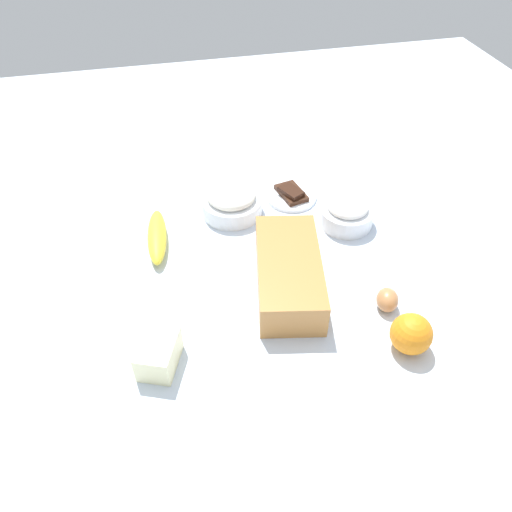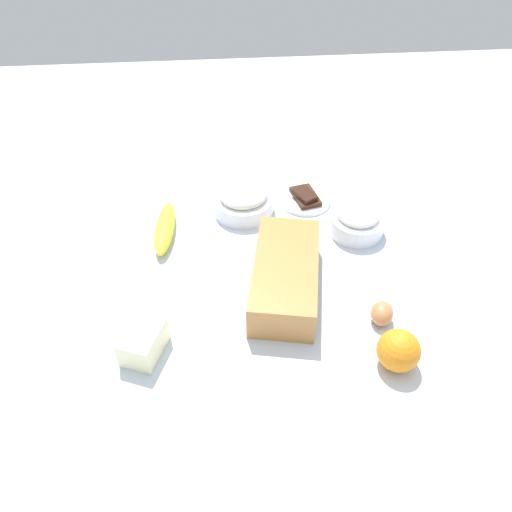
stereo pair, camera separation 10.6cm
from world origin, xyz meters
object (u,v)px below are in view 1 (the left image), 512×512
(sugar_bowl, at_px, (347,213))
(chocolate_plate, at_px, (291,195))
(egg_near_butter, at_px, (387,300))
(orange_fruit, at_px, (411,334))
(loaf_pan, at_px, (289,272))
(banana, at_px, (157,236))
(flour_bowl, at_px, (232,201))
(butter_block, at_px, (159,354))

(sugar_bowl, relative_size, chocolate_plate, 1.00)
(egg_near_butter, relative_size, chocolate_plate, 0.43)
(orange_fruit, xyz_separation_m, chocolate_plate, (-0.51, -0.09, -0.03))
(loaf_pan, relative_size, banana, 1.58)
(orange_fruit, relative_size, chocolate_plate, 0.60)
(loaf_pan, bearing_deg, banana, -116.39)
(banana, height_order, egg_near_butter, egg_near_butter)
(banana, relative_size, egg_near_butter, 3.44)
(sugar_bowl, bearing_deg, banana, -93.69)
(flour_bowl, bearing_deg, butter_block, -27.29)
(banana, xyz_separation_m, chocolate_plate, (-0.10, 0.35, -0.01))
(banana, relative_size, chocolate_plate, 1.46)
(butter_block, height_order, egg_near_butter, butter_block)
(loaf_pan, relative_size, butter_block, 3.33)
(banana, relative_size, butter_block, 2.11)
(flour_bowl, xyz_separation_m, banana, (0.08, -0.19, -0.01))
(butter_block, bearing_deg, egg_near_butter, 94.36)
(flour_bowl, xyz_separation_m, egg_near_butter, (0.38, 0.25, -0.01))
(loaf_pan, height_order, banana, loaf_pan)
(banana, height_order, orange_fruit, orange_fruit)
(loaf_pan, xyz_separation_m, flour_bowl, (-0.28, -0.07, -0.01))
(flour_bowl, bearing_deg, sugar_bowl, 68.20)
(loaf_pan, bearing_deg, flour_bowl, -154.80)
(loaf_pan, distance_m, butter_block, 0.32)
(flour_bowl, bearing_deg, orange_fruit, 27.12)
(loaf_pan, height_order, egg_near_butter, loaf_pan)
(chocolate_plate, bearing_deg, flour_bowl, -81.77)
(banana, bearing_deg, butter_block, -3.82)
(loaf_pan, bearing_deg, egg_near_butter, 71.26)
(sugar_bowl, height_order, banana, sugar_bowl)
(banana, bearing_deg, flour_bowl, 111.61)
(loaf_pan, height_order, orange_fruit, loaf_pan)
(sugar_bowl, distance_m, egg_near_butter, 0.28)
(loaf_pan, bearing_deg, sugar_bowl, 142.67)
(flour_bowl, height_order, egg_near_butter, flour_bowl)
(banana, relative_size, orange_fruit, 2.42)
(loaf_pan, distance_m, egg_near_butter, 0.21)
(egg_near_butter, bearing_deg, banana, -124.68)
(sugar_bowl, relative_size, orange_fruit, 1.65)
(banana, bearing_deg, orange_fruit, 47.19)
(egg_near_butter, bearing_deg, chocolate_plate, -167.81)
(flour_bowl, distance_m, banana, 0.21)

